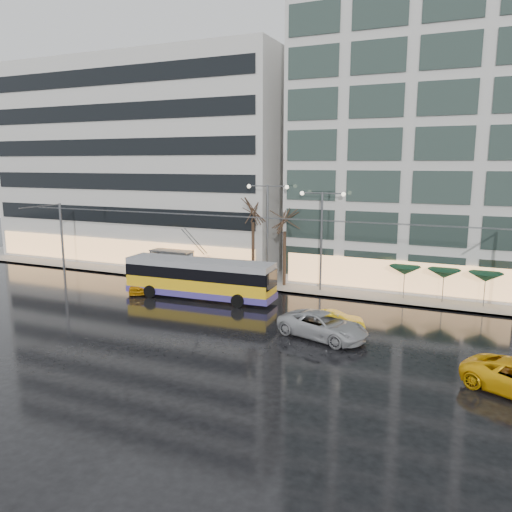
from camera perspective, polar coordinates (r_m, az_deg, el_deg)
The scene contains 21 objects.
ground at distance 37.19m, azimuth -8.00°, elevation -6.81°, with size 140.00×140.00×0.00m, color black.
sidewalk at distance 48.47m, azimuth 2.73°, elevation -2.51°, with size 80.00×10.00×0.15m, color gray.
kerb at distance 44.02m, azimuth 0.42°, elevation -3.85°, with size 80.00×0.10×0.15m, color slate.
building_left at distance 60.20m, azimuth -11.87°, elevation 10.46°, with size 34.00×14.00×22.00m, color #BAB8B2.
building_right at distance 49.15m, azimuth 24.39°, elevation 11.53°, with size 32.00×14.00×25.00m, color #BAB8B2.
trolleybus at distance 41.39m, azimuth -6.46°, elevation -2.69°, with size 12.78×5.10×5.88m.
catenary at distance 42.56m, azimuth -1.40°, elevation 1.39°, with size 42.24×5.12×7.00m.
bus_shelter at distance 49.87m, azimuth -9.85°, elevation -0.07°, with size 4.20×1.60×2.51m.
street_lamp_near at distance 44.53m, azimuth 1.32°, elevation 4.06°, with size 3.96×0.36×9.03m.
street_lamp_far at distance 42.93m, azimuth 7.51°, elevation 3.35°, with size 3.96×0.36×8.53m.
tree_a at distance 45.19m, azimuth -0.34°, elevation 5.55°, with size 3.20×3.20×8.40m.
tree_b at distance 44.31m, azimuth 3.32°, elevation 4.54°, with size 3.20×3.20×7.70m.
parasol_a at distance 42.29m, azimuth 16.63°, elevation -1.60°, with size 2.50×2.50×2.65m.
parasol_b at distance 42.06m, azimuth 20.68°, elevation -1.91°, with size 2.50×2.50×2.65m.
parasol_c at distance 42.04m, azimuth 24.76°, elevation -2.22°, with size 2.50×2.50×2.65m.
taxi_a at distance 44.70m, azimuth -13.17°, elevation -3.06°, with size 1.71×4.24×1.45m, color orange.
taxi_b at distance 34.09m, azimuth 9.01°, elevation -7.33°, with size 1.36×3.89×1.28m, color #E5AF0C.
sedan_silver at distance 32.48m, azimuth 7.66°, elevation -7.87°, with size 2.73×5.91×1.64m, color #9C9CA0.
pedestrian_a at distance 48.13m, azimuth -5.46°, elevation -0.81°, with size 1.22×1.23×2.19m.
pedestrian_b at distance 48.27m, azimuth -4.79°, elevation -1.43°, with size 1.00×0.86×1.77m.
pedestrian_c at distance 50.11m, azimuth -12.57°, elevation -0.93°, with size 1.16×1.09×2.11m.
Camera 1 is at (18.79, -30.13, 11.06)m, focal length 35.00 mm.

